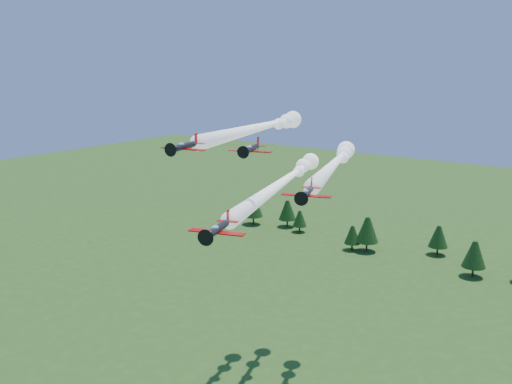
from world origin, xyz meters
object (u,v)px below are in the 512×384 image
Objects in this scene: plane_lead at (284,181)px; plane_left at (262,127)px; plane_right at (336,162)px; plane_slot at (251,149)px.

plane_lead is 1.15× the size of plane_left.
plane_lead is 10.43m from plane_right.
plane_left is 15.63m from plane_right.
plane_left reaches higher than plane_lead.
plane_right is at bearing 66.85° from plane_slot.
plane_slot is at bearing -91.28° from plane_lead.
plane_left reaches higher than plane_slot.
plane_lead is at bearing -159.05° from plane_right.
plane_lead is 19.79m from plane_slot.
plane_left reaches higher than plane_right.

